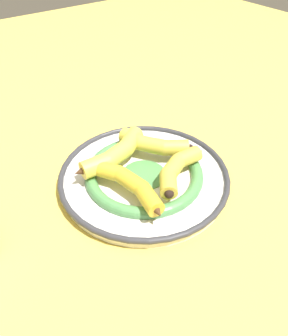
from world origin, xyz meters
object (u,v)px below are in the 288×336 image
decorative_bowl (144,176)px  banana_d (152,144)px  banana_b (129,184)px  banana_a (177,168)px  banana_c (114,154)px

decorative_bowl → banana_d: banana_d is taller
banana_d → banana_b: bearing=-90.4°
banana_a → banana_b: same height
decorative_bowl → banana_a: size_ratio=2.29×
decorative_bowl → banana_b: size_ratio=1.81×
banana_b → banana_c: (0.09, -0.03, 0.00)m
banana_a → banana_b: 0.11m
banana_a → banana_d: (0.10, -0.01, 0.00)m
decorative_bowl → banana_b: (-0.03, 0.06, 0.04)m
banana_c → banana_a: bearing=-69.9°
banana_a → banana_d: banana_d is taller
banana_b → banana_c: size_ratio=1.05×
banana_a → banana_c: banana_c is taller
decorative_bowl → banana_b: bearing=119.1°
banana_b → banana_d: 0.14m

